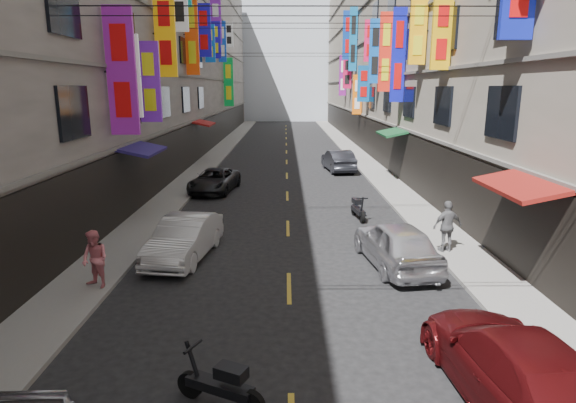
{
  "coord_description": "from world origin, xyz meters",
  "views": [
    {
      "loc": [
        -0.1,
        5.17,
        5.58
      ],
      "look_at": [
        -0.06,
        13.18,
        3.68
      ],
      "focal_mm": 30.0,
      "sensor_mm": 36.0,
      "label": 1
    }
  ],
  "objects_px": {
    "car_right_mid": "(396,244)",
    "pedestrian_rfar": "(447,226)",
    "scooter_crossing": "(221,385)",
    "scooter_far_right": "(358,209)",
    "car_right_near": "(515,367)",
    "car_left_mid": "(184,238)",
    "car_right_far": "(338,161)",
    "car_left_far": "(214,181)",
    "pedestrian_lfar": "(95,259)"
  },
  "relations": [
    {
      "from": "car_right_mid",
      "to": "pedestrian_rfar",
      "type": "height_order",
      "value": "pedestrian_rfar"
    },
    {
      "from": "scooter_crossing",
      "to": "car_right_mid",
      "type": "relative_size",
      "value": 0.38
    },
    {
      "from": "scooter_far_right",
      "to": "car_right_near",
      "type": "height_order",
      "value": "car_right_near"
    },
    {
      "from": "car_left_mid",
      "to": "scooter_crossing",
      "type": "bearing_deg",
      "value": -65.68
    },
    {
      "from": "scooter_crossing",
      "to": "pedestrian_rfar",
      "type": "bearing_deg",
      "value": -13.53
    },
    {
      "from": "car_right_mid",
      "to": "pedestrian_rfar",
      "type": "xyz_separation_m",
      "value": [
        1.98,
        1.09,
        0.26
      ]
    },
    {
      "from": "scooter_far_right",
      "to": "car_right_far",
      "type": "relative_size",
      "value": 0.4
    },
    {
      "from": "car_left_far",
      "to": "car_right_mid",
      "type": "xyz_separation_m",
      "value": [
        7.42,
        -11.41,
        0.13
      ]
    },
    {
      "from": "scooter_far_right",
      "to": "pedestrian_rfar",
      "type": "relative_size",
      "value": 1.02
    },
    {
      "from": "car_left_mid",
      "to": "car_left_far",
      "type": "xyz_separation_m",
      "value": [
        -0.53,
        10.65,
        -0.08
      ]
    },
    {
      "from": "scooter_crossing",
      "to": "pedestrian_rfar",
      "type": "xyz_separation_m",
      "value": [
        6.65,
        8.08,
        0.56
      ]
    },
    {
      "from": "scooter_crossing",
      "to": "car_right_mid",
      "type": "height_order",
      "value": "car_right_mid"
    },
    {
      "from": "car_right_far",
      "to": "car_left_mid",
      "type": "bearing_deg",
      "value": 61.11
    },
    {
      "from": "scooter_far_right",
      "to": "car_left_mid",
      "type": "relative_size",
      "value": 0.42
    },
    {
      "from": "pedestrian_lfar",
      "to": "car_right_near",
      "type": "bearing_deg",
      "value": 0.87
    },
    {
      "from": "scooter_crossing",
      "to": "scooter_far_right",
      "type": "distance_m",
      "value": 13.4
    },
    {
      "from": "scooter_far_right",
      "to": "car_right_mid",
      "type": "height_order",
      "value": "car_right_mid"
    },
    {
      "from": "scooter_far_right",
      "to": "car_right_far",
      "type": "height_order",
      "value": "car_right_far"
    },
    {
      "from": "scooter_far_right",
      "to": "pedestrian_rfar",
      "type": "height_order",
      "value": "pedestrian_rfar"
    },
    {
      "from": "scooter_far_right",
      "to": "car_left_far",
      "type": "distance_m",
      "value": 9.08
    },
    {
      "from": "scooter_crossing",
      "to": "car_right_far",
      "type": "height_order",
      "value": "car_right_far"
    },
    {
      "from": "car_right_near",
      "to": "car_right_mid",
      "type": "relative_size",
      "value": 1.14
    },
    {
      "from": "car_right_far",
      "to": "pedestrian_rfar",
      "type": "height_order",
      "value": "pedestrian_rfar"
    },
    {
      "from": "pedestrian_rfar",
      "to": "scooter_crossing",
      "type": "bearing_deg",
      "value": 37.12
    },
    {
      "from": "car_left_far",
      "to": "car_right_near",
      "type": "distance_m",
      "value": 19.98
    },
    {
      "from": "car_right_near",
      "to": "car_right_mid",
      "type": "xyz_separation_m",
      "value": [
        -0.58,
        6.89,
        0.02
      ]
    },
    {
      "from": "car_left_far",
      "to": "car_right_far",
      "type": "bearing_deg",
      "value": 49.45
    },
    {
      "from": "car_right_near",
      "to": "scooter_crossing",
      "type": "bearing_deg",
      "value": -3.26
    },
    {
      "from": "car_right_near",
      "to": "pedestrian_rfar",
      "type": "relative_size",
      "value": 2.83
    },
    {
      "from": "scooter_far_right",
      "to": "car_left_mid",
      "type": "bearing_deg",
      "value": 29.53
    },
    {
      "from": "scooter_far_right",
      "to": "car_right_mid",
      "type": "xyz_separation_m",
      "value": [
        0.36,
        -5.7,
        0.31
      ]
    },
    {
      "from": "scooter_crossing",
      "to": "pedestrian_lfar",
      "type": "relative_size",
      "value": 1.02
    },
    {
      "from": "scooter_far_right",
      "to": "scooter_crossing",
      "type": "bearing_deg",
      "value": 63.63
    },
    {
      "from": "car_left_mid",
      "to": "car_right_near",
      "type": "bearing_deg",
      "value": -37.37
    },
    {
      "from": "car_right_far",
      "to": "pedestrian_rfar",
      "type": "distance_m",
      "value": 17.1
    },
    {
      "from": "car_right_mid",
      "to": "pedestrian_lfar",
      "type": "relative_size",
      "value": 2.69
    },
    {
      "from": "scooter_far_right",
      "to": "car_right_mid",
      "type": "bearing_deg",
      "value": 85.99
    },
    {
      "from": "scooter_far_right",
      "to": "pedestrian_lfar",
      "type": "distance_m",
      "value": 11.38
    },
    {
      "from": "pedestrian_lfar",
      "to": "pedestrian_rfar",
      "type": "height_order",
      "value": "pedestrian_rfar"
    },
    {
      "from": "car_right_far",
      "to": "car_right_near",
      "type": "bearing_deg",
      "value": 84.17
    },
    {
      "from": "car_left_far",
      "to": "car_right_far",
      "type": "xyz_separation_m",
      "value": [
        7.53,
        6.68,
        0.11
      ]
    },
    {
      "from": "pedestrian_lfar",
      "to": "pedestrian_rfar",
      "type": "bearing_deg",
      "value": 44.34
    },
    {
      "from": "car_left_mid",
      "to": "pedestrian_lfar",
      "type": "height_order",
      "value": "pedestrian_lfar"
    },
    {
      "from": "car_left_far",
      "to": "car_right_far",
      "type": "distance_m",
      "value": 10.06
    },
    {
      "from": "car_left_far",
      "to": "car_left_mid",
      "type": "bearing_deg",
      "value": -79.28
    },
    {
      "from": "scooter_crossing",
      "to": "car_right_near",
      "type": "xyz_separation_m",
      "value": [
        5.25,
        0.09,
        0.29
      ]
    },
    {
      "from": "car_right_near",
      "to": "pedestrian_lfar",
      "type": "distance_m",
      "value": 10.65
    },
    {
      "from": "car_right_mid",
      "to": "pedestrian_rfar",
      "type": "relative_size",
      "value": 2.48
    },
    {
      "from": "car_left_mid",
      "to": "car_left_far",
      "type": "height_order",
      "value": "car_left_mid"
    },
    {
      "from": "scooter_far_right",
      "to": "car_right_far",
      "type": "distance_m",
      "value": 12.4
    }
  ]
}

